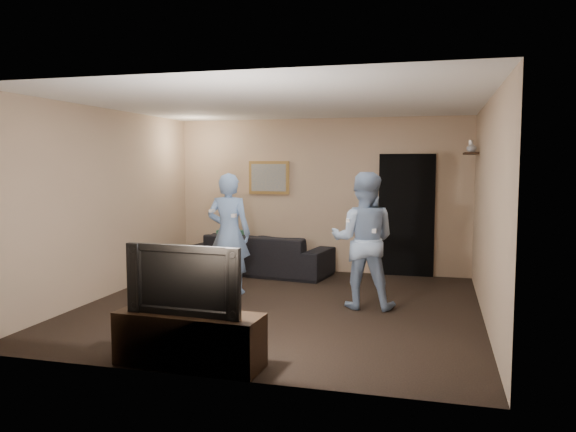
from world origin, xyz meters
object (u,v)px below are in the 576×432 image
(tv_console, at_px, (189,339))
(wii_player_right, at_px, (363,240))
(wii_player_left, at_px, (229,233))
(sofa, at_px, (262,254))
(television, at_px, (188,278))

(tv_console, distance_m, wii_player_right, 2.87)
(wii_player_left, relative_size, wii_player_right, 0.98)
(tv_console, relative_size, wii_player_left, 0.80)
(tv_console, xyz_separation_m, wii_player_right, (1.26, 2.51, 0.62))
(sofa, bearing_deg, tv_console, 107.20)
(tv_console, relative_size, television, 1.23)
(television, bearing_deg, sofa, 101.86)
(television, relative_size, wii_player_left, 0.65)
(sofa, distance_m, tv_console, 4.35)
(tv_console, xyz_separation_m, television, (0.00, 0.00, 0.56))
(wii_player_left, distance_m, wii_player_right, 1.97)
(tv_console, bearing_deg, wii_player_right, 66.48)
(sofa, distance_m, wii_player_left, 1.56)
(television, distance_m, wii_player_left, 2.91)
(tv_console, height_order, wii_player_left, wii_player_left)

